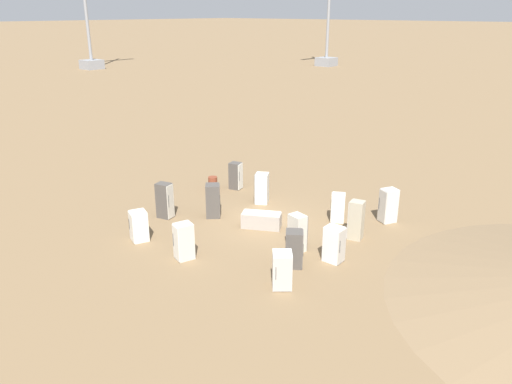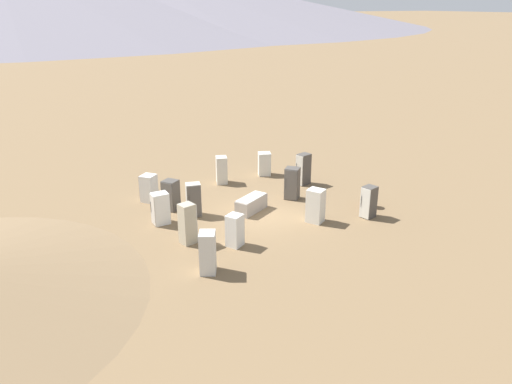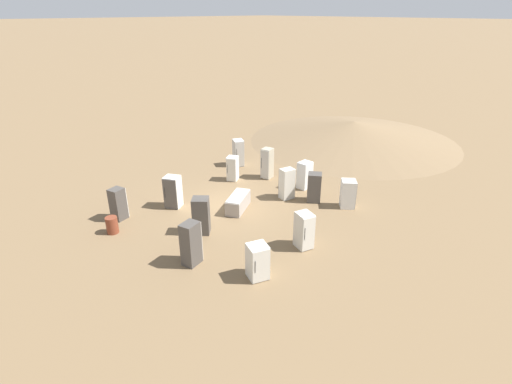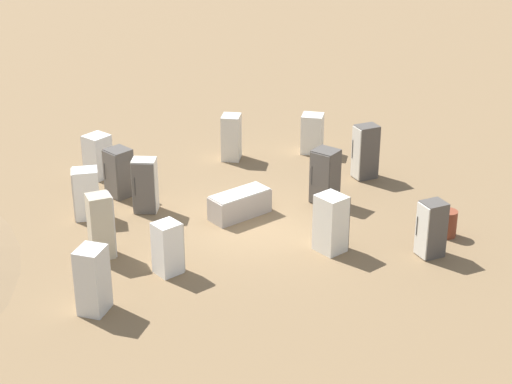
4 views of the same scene
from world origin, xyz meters
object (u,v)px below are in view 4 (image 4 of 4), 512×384
Objects in this scene: discarded_fridge_2 at (331,223)px; discarded_fridge_4 at (312,133)px; discarded_fridge_3 at (325,176)px; discarded_fridge_9 at (97,156)px; discarded_fridge_1 at (86,194)px; rusty_barrel at (447,223)px; discarded_fridge_8 at (101,226)px; discarded_fridge_12 at (119,173)px; discarded_fridge_6 at (240,204)px; discarded_fridge_0 at (431,229)px; discarded_fridge_11 at (365,152)px; discarded_fridge_7 at (93,280)px; discarded_fridge_13 at (168,248)px; discarded_fridge_5 at (231,137)px; discarded_fridge_10 at (145,185)px.

discarded_fridge_2 reaches higher than discarded_fridge_4.
discarded_fridge_3 is 1.18× the size of discarded_fridge_9.
discarded_fridge_9 is (1.11, -7.64, 0.03)m from discarded_fridge_4.
discarded_fridge_1 is 10.82m from rusty_barrel.
discarded_fridge_4 is at bearing 118.06° from discarded_fridge_8.
discarded_fridge_12 is (-4.06, 0.51, -0.14)m from discarded_fridge_8.
discarded_fridge_4 is at bearing -64.30° from discarded_fridge_1.
discarded_fridge_12 is at bearing -149.83° from discarded_fridge_6.
discarded_fridge_12 reaches higher than discarded_fridge_6.
discarded_fridge_0 is at bearing -159.08° from discarded_fridge_12.
discarded_fridge_0 is 5.94m from discarded_fridge_6.
discarded_fridge_0 is 1.13× the size of discarded_fridge_4.
discarded_fridge_7 is at bearing 113.41° from discarded_fridge_11.
discarded_fridge_13 is (5.26, 1.26, -0.06)m from discarded_fridge_12.
discarded_fridge_2 is at bearing 65.45° from discarded_fridge_13.
discarded_fridge_3 is at bearing -133.47° from rusty_barrel.
discarded_fridge_7 is at bearing 83.28° from discarded_fridge_0.
rusty_barrel is (2.25, 5.81, 0.01)m from discarded_fridge_6.
discarded_fridge_0 is 0.96× the size of discarded_fridge_2.
discarded_fridge_12 is at bearing 161.65° from discarded_fridge_13.
discarded_fridge_6 is 4.61m from discarded_fridge_8.
discarded_fridge_6 is 4.20m from discarded_fridge_12.
discarded_fridge_0 reaches higher than discarded_fridge_9.
discarded_fridge_11 is 2.32× the size of rusty_barrel.
discarded_fridge_0 is at bearing 57.22° from discarded_fridge_13.
rusty_barrel is at bearing 40.27° from discarded_fridge_7.
discarded_fridge_11 is at bearing 87.09° from discarded_fridge_6.
discarded_fridge_1 is 0.77× the size of discarded_fridge_6.
discarded_fridge_7 is at bearing -98.92° from discarded_fridge_5.
discarded_fridge_2 reaches higher than discarded_fridge_9.
discarded_fridge_0 is 8.34m from discarded_fridge_4.
discarded_fridge_9 is at bearing 36.57° from discarded_fridge_0.
discarded_fridge_6 is 1.20× the size of discarded_fridge_10.
discarded_fridge_10 reaches higher than discarded_fridge_5.
discarded_fridge_0 is 1.09× the size of discarded_fridge_9.
discarded_fridge_8 reaches higher than discarded_fridge_12.
discarded_fridge_8 is (6.85, -7.45, 0.22)m from discarded_fridge_4.
discarded_fridge_6 is (4.69, -0.34, -0.42)m from discarded_fridge_5.
discarded_fridge_4 is 9.85m from discarded_fridge_13.
discarded_fridge_5 is 10.58m from discarded_fridge_7.
discarded_fridge_5 is (-7.28, -1.90, -0.03)m from discarded_fridge_2.
discarded_fridge_1 reaches higher than rusty_barrel.
discarded_fridge_5 is (-7.99, -4.58, 0.00)m from discarded_fridge_0.
discarded_fridge_10 is 9.18m from rusty_barrel.
discarded_fridge_5 is at bearing 129.22° from discarded_fridge_13.
discarded_fridge_7 is at bearing -17.98° from discarded_fridge_8.
discarded_fridge_9 is 1.86× the size of rusty_barrel.
discarded_fridge_2 reaches higher than discarded_fridge_0.
discarded_fridge_7 reaches higher than discarded_fridge_5.
discarded_fridge_0 is at bearing 164.67° from discarded_fridge_10.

